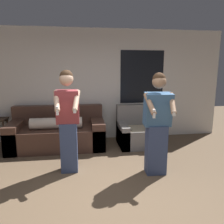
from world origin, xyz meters
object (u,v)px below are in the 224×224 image
(couch, at_px, (58,133))
(armchair, at_px, (136,132))
(person_right, at_px, (157,124))
(person_left, at_px, (68,120))

(couch, bearing_deg, armchair, -3.72)
(armchair, distance_m, person_right, 1.55)
(person_left, bearing_deg, person_right, -11.55)
(person_right, bearing_deg, armchair, 89.26)
(couch, xyz_separation_m, armchair, (1.78, -0.12, -0.02))
(armchair, bearing_deg, person_left, -141.88)
(armchair, xyz_separation_m, person_left, (-1.47, -1.15, 0.61))
(person_left, xyz_separation_m, person_right, (1.45, -0.30, -0.04))
(person_left, bearing_deg, armchair, 38.12)
(couch, relative_size, person_right, 1.22)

